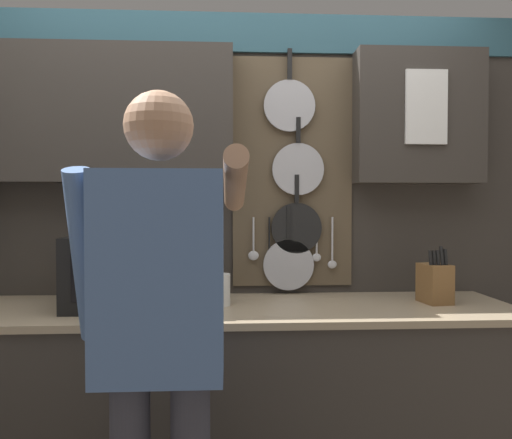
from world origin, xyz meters
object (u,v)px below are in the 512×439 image
object	(u,v)px
utensil_crock	(218,286)
person	(160,318)
microwave	(130,271)
knife_block	(435,283)

from	to	relation	value
utensil_crock	person	world-z (taller)	person
microwave	person	bearing A→B (deg)	-72.18
microwave	utensil_crock	world-z (taller)	utensil_crock
microwave	utensil_crock	bearing A→B (deg)	0.38
microwave	knife_block	bearing A→B (deg)	0.02
person	knife_block	bearing A→B (deg)	31.97
person	utensil_crock	bearing A→B (deg)	77.50
microwave	person	size ratio (longest dim) A/B	0.30
utensil_crock	person	size ratio (longest dim) A/B	0.20
knife_block	utensil_crock	distance (m)	0.99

